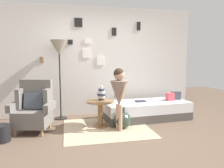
{
  "coord_description": "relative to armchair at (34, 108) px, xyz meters",
  "views": [
    {
      "loc": [
        -0.78,
        -3.3,
        1.36
      ],
      "look_at": [
        0.15,
        0.95,
        0.85
      ],
      "focal_mm": 34.42,
      "sensor_mm": 36.0,
      "label": 1
    }
  ],
  "objects": [
    {
      "name": "ground_plane",
      "position": [
        1.37,
        -0.88,
        -0.44
      ],
      "size": [
        12.0,
        12.0,
        0.0
      ],
      "primitive_type": "plane",
      "color": "brown"
    },
    {
      "name": "gallery_wall",
      "position": [
        1.37,
        1.07,
        0.86
      ],
      "size": [
        4.8,
        0.12,
        2.6
      ],
      "color": "silver",
      "rests_on": "ground"
    },
    {
      "name": "rug",
      "position": [
        1.36,
        -0.17,
        -0.43
      ],
      "size": [
        1.65,
        1.5,
        0.01
      ],
      "primitive_type": "cube",
      "color": "tan",
      "rests_on": "ground"
    },
    {
      "name": "armchair",
      "position": [
        0.0,
        0.0,
        0.0
      ],
      "size": [
        0.85,
        0.71,
        0.97
      ],
      "color": "tan",
      "rests_on": "ground"
    },
    {
      "name": "daybed",
      "position": [
        2.37,
        0.31,
        -0.24
      ],
      "size": [
        1.96,
        0.95,
        0.4
      ],
      "color": "#4C4742",
      "rests_on": "ground"
    },
    {
      "name": "pillow_head",
      "position": [
        3.14,
        0.39,
        0.06
      ],
      "size": [
        0.21,
        0.13,
        0.2
      ],
      "primitive_type": "cube",
      "rotation": [
        0.0,
        0.0,
        -0.04
      ],
      "color": "#474C56",
      "rests_on": "daybed"
    },
    {
      "name": "pillow_mid",
      "position": [
        2.95,
        0.31,
        0.05
      ],
      "size": [
        0.19,
        0.15,
        0.18
      ],
      "primitive_type": "cube",
      "rotation": [
        0.0,
        0.0,
        0.18
      ],
      "color": "#D64C56",
      "rests_on": "daybed"
    },
    {
      "name": "side_table",
      "position": [
        1.26,
        -0.02,
        -0.06
      ],
      "size": [
        0.56,
        0.56,
        0.53
      ],
      "color": "olive",
      "rests_on": "ground"
    },
    {
      "name": "vase_striped",
      "position": [
        1.29,
        0.03,
        0.21
      ],
      "size": [
        0.17,
        0.17,
        0.29
      ],
      "color": "#2D384C",
      "rests_on": "side_table"
    },
    {
      "name": "floor_lamp",
      "position": [
        0.47,
        0.74,
        1.1
      ],
      "size": [
        0.39,
        0.39,
        1.77
      ],
      "color": "black",
      "rests_on": "ground"
    },
    {
      "name": "person_child",
      "position": [
        1.57,
        -0.34,
        0.33
      ],
      "size": [
        0.34,
        0.34,
        1.19
      ],
      "color": "tan",
      "rests_on": "ground"
    },
    {
      "name": "book_on_daybed",
      "position": [
        2.24,
        0.32,
        -0.02
      ],
      "size": [
        0.23,
        0.18,
        0.03
      ],
      "primitive_type": "cube",
      "rotation": [
        0.0,
        0.0,
        0.09
      ],
      "color": "#3B344E",
      "rests_on": "daybed"
    },
    {
      "name": "demijohn_near",
      "position": [
        1.67,
        -0.23,
        -0.27
      ],
      "size": [
        0.34,
        0.34,
        0.42
      ],
      "color": "#2D3D33",
      "rests_on": "ground"
    },
    {
      "name": "magazine_basket",
      "position": [
        -0.46,
        -0.46,
        -0.3
      ],
      "size": [
        0.28,
        0.28,
        0.28
      ],
      "primitive_type": "cylinder",
      "color": "black",
      "rests_on": "ground"
    }
  ]
}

